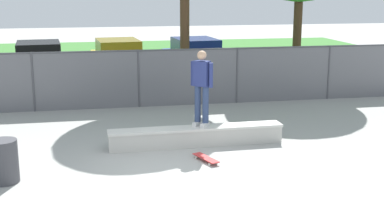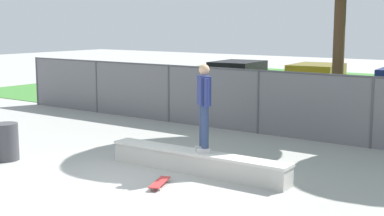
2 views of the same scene
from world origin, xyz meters
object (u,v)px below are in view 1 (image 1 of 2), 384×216
concrete_ledge (196,136)px  trash_bin (4,161)px  skateboard (206,158)px  car_black (39,63)px  car_blue (195,58)px  car_yellow (118,60)px  skateboarder (202,85)px

concrete_ledge → trash_bin: trash_bin is taller
skateboard → car_black: car_black is taller
car_black → car_blue: same height
concrete_ledge → car_yellow: size_ratio=0.97×
concrete_ledge → car_yellow: car_yellow is taller
skateboard → car_yellow: 10.73m
concrete_ledge → skateboarder: 1.24m
car_black → trash_bin: car_black is taller
car_yellow → trash_bin: bearing=-104.2°
skateboarder → skateboard: bearing=-97.4°
concrete_ledge → car_black: 10.10m
skateboarder → trash_bin: bearing=-158.2°
car_black → car_yellow: (3.05, 0.35, 0.00)m
car_black → concrete_ledge: bearing=-64.1°
skateboarder → trash_bin: size_ratio=2.13×
concrete_ledge → skateboarder: bearing=24.0°
car_yellow → car_blue: 3.15m
skateboarder → trash_bin: skateboarder is taller
concrete_ledge → car_blue: (1.80, 9.30, 0.61)m
concrete_ledge → trash_bin: (-4.15, -1.66, 0.19)m
skateboarder → car_blue: (1.66, 9.24, -0.63)m
concrete_ledge → car_blue: 9.49m
car_yellow → car_black: bearing=-173.4°
skateboarder → car_blue: skateboarder is taller
skateboard → car_black: (-4.37, 10.26, 0.77)m
car_yellow → trash_bin: 11.44m
car_blue → trash_bin: (-5.95, -10.96, -0.41)m
skateboard → car_blue: bearing=80.1°
skateboard → skateboarder: bearing=82.6°
concrete_ledge → car_black: bearing=115.9°
car_blue → trash_bin: bearing=-118.5°
car_yellow → car_blue: same height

